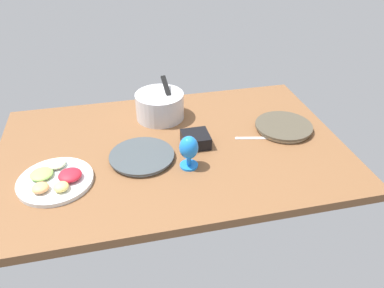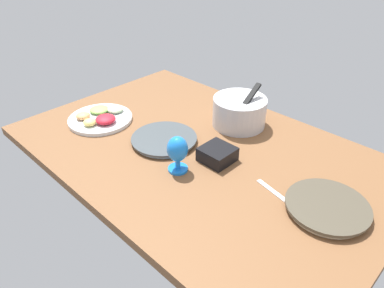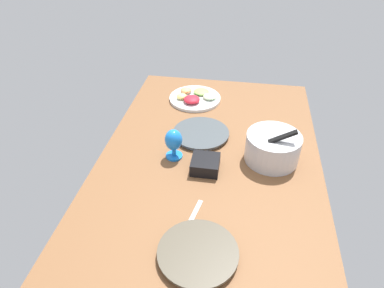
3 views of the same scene
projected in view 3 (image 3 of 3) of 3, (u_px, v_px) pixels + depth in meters
ground_plane at (210, 158)px, 166.70cm from camera, size 160.00×104.00×4.00cm
dinner_plate_left at (201, 134)px, 177.60cm from camera, size 29.06×29.06×2.25cm
dinner_plate_right at (198, 254)px, 119.08cm from camera, size 28.39×28.39×2.78cm
mixing_bowl at (273, 147)px, 158.39cm from camera, size 25.02×25.02×19.74cm
fruit_platter at (195, 97)px, 207.13cm from camera, size 30.75×30.75×5.34cm
hurricane_glass_blue at (174, 141)px, 158.93cm from camera, size 8.18×8.18×15.13cm
square_bowl_black at (205, 164)px, 155.02cm from camera, size 12.53×12.53×5.86cm
fork_by_right_plate at (193, 216)px, 134.17cm from camera, size 17.99×5.47×0.60cm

